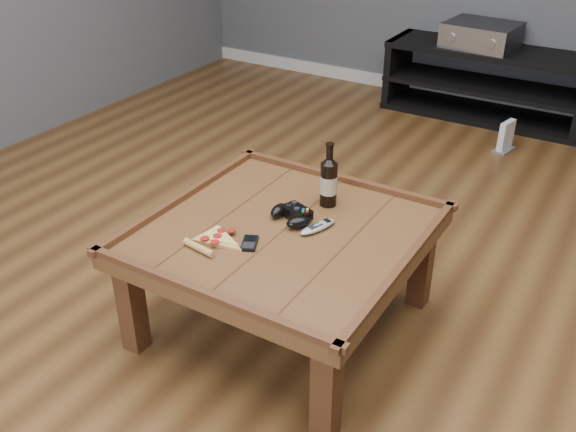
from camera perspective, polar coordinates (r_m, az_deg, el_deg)
The scene contains 11 objects.
ground at distance 2.69m, azimuth -0.38°, elevation -9.47°, with size 6.00×6.00×0.00m, color #492C15.
baseboard at distance 5.16m, azimuth 17.55°, elevation 9.81°, with size 5.00×0.02×0.10m, color silver.
coffee_table at distance 2.46m, azimuth -0.41°, elevation -2.43°, with size 1.03×1.03×0.48m.
media_console at distance 4.87m, azimuth 17.12°, elevation 11.19°, with size 1.40×0.45×0.50m.
beer_bottle at distance 2.56m, azimuth 3.64°, elevation 3.16°, with size 0.07×0.07×0.27m.
game_controller at distance 2.48m, azimuth 0.36°, elevation 0.13°, with size 0.19×0.17×0.05m.
pizza_slice at distance 2.37m, azimuth -6.51°, elevation -2.09°, with size 0.19×0.27×0.03m.
smartphone at distance 2.35m, azimuth -3.44°, elevation -2.42°, with size 0.09×0.11×0.01m.
remote_control at distance 2.43m, azimuth 2.66°, elevation -0.96°, with size 0.11×0.18×0.02m.
av_receiver at distance 4.80m, azimuth 16.81°, elevation 15.16°, with size 0.50×0.43×0.16m.
game_console at distance 4.38m, azimuth 18.79°, elevation 6.62°, with size 0.12×0.17×0.20m.
Camera 1 is at (1.09, -1.77, 1.71)m, focal length 40.00 mm.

